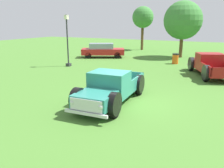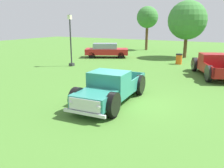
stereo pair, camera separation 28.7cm
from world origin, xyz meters
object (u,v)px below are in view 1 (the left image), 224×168
lamp_post_near (67,40)px  trash_can (175,59)px  pickup_truck_behind_left (209,65)px  oak_tree_east (143,18)px  sedan_distant_a (103,50)px  oak_tree_west (183,20)px  pickup_truck_foreground (109,89)px

lamp_post_near → trash_can: 9.94m
pickup_truck_behind_left → trash_can: (-3.22, 3.64, -0.28)m
pickup_truck_behind_left → oak_tree_east: (-9.99, 13.07, 3.61)m
sedan_distant_a → lamp_post_near: 6.19m
trash_can → oak_tree_east: size_ratio=0.16×
pickup_truck_behind_left → lamp_post_near: size_ratio=1.24×
oak_tree_west → sedan_distant_a: bearing=-152.2°
lamp_post_near → trash_can: lamp_post_near is taller
oak_tree_east → pickup_truck_foreground: bearing=-73.5°
pickup_truck_foreground → oak_tree_east: 23.33m
sedan_distant_a → oak_tree_east: bearing=82.1°
oak_tree_east → sedan_distant_a: bearing=-97.9°
oak_tree_east → oak_tree_west: bearing=-38.2°
pickup_truck_behind_left → sedan_distant_a: bearing=159.9°
sedan_distant_a → trash_can: bearing=-3.3°
pickup_truck_behind_left → sedan_distant_a: 11.96m
lamp_post_near → oak_tree_west: 12.67m
pickup_truck_behind_left → lamp_post_near: bearing=-170.4°
trash_can → oak_tree_east: (-6.77, 9.43, 3.89)m
pickup_truck_foreground → pickup_truck_behind_left: bearing=69.1°
pickup_truck_foreground → sedan_distant_a: 15.27m
pickup_truck_foreground → oak_tree_east: oak_tree_east is taller
oak_tree_east → trash_can: bearing=-54.3°
pickup_truck_behind_left → trash_can: 4.87m
trash_can → oak_tree_west: bearing=95.6°
oak_tree_east → oak_tree_west: 8.07m
lamp_post_near → oak_tree_west: oak_tree_west is taller
trash_can → oak_tree_west: 5.66m
trash_can → lamp_post_near: bearing=-145.4°
sedan_distant_a → oak_tree_west: oak_tree_west is taller
pickup_truck_foreground → trash_can: (0.22, 12.66, -0.26)m
pickup_truck_behind_left → lamp_post_near: (-11.27, -1.90, 1.55)m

